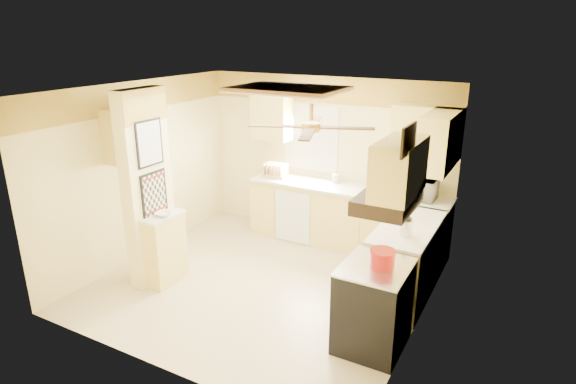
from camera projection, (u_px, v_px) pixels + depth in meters
The scene contains 34 objects.
floor at pixel (263, 283), 6.30m from camera, with size 4.00×4.00×0.00m, color tan.
ceiling at pixel (260, 90), 5.49m from camera, with size 4.00×4.00×0.00m, color white.
wall_back at pixel (325, 158), 7.48m from camera, with size 4.00×4.00×0.00m, color #F1DE93.
wall_front at pixel (151, 253), 4.31m from camera, with size 4.00×4.00×0.00m, color #F1DE93.
wall_left at pixel (141, 171), 6.80m from camera, with size 3.80×3.80×0.00m, color #F1DE93.
wall_right at pixel (426, 223), 4.99m from camera, with size 3.80×3.80×0.00m, color #F1DE93.
wallpaper_border at pixel (327, 90), 7.12m from camera, with size 4.00×0.02×0.40m, color #FFDE4B.
partition_column at pixel (147, 189), 6.05m from camera, with size 0.20×0.70×2.50m, color #F1DE93.
partition_ledge at pixel (166, 250), 6.21m from camera, with size 0.25×0.55×0.90m, color #F3D675.
ledge_top at pixel (163, 216), 6.05m from camera, with size 0.28×0.58×0.04m, color silver.
lower_cabinets_back at pixel (346, 218), 7.26m from camera, with size 3.00×0.60×0.90m, color #F3D675.
lower_cabinets_right at pixel (407, 262), 5.88m from camera, with size 0.60×1.40×0.90m, color #F3D675.
countertop_back at pixel (347, 189), 7.10m from camera, with size 3.04×0.64×0.04m, color silver.
countertop_right at pixel (409, 227), 5.74m from camera, with size 0.64×1.44×0.04m, color silver.
dishwasher_panel at pixel (293, 217), 7.34m from camera, with size 0.58×0.02×0.80m, color white.
window at pixel (311, 138), 7.48m from camera, with size 0.92×0.02×1.02m.
upper_cab_back_left at pixel (272, 117), 7.52m from camera, with size 0.60×0.35×0.70m, color #F3D675.
upper_cab_back_right at pixel (427, 132), 6.44m from camera, with size 0.90×0.35×0.70m, color #F3D675.
upper_cab_right at pixel (440, 141), 5.92m from camera, with size 0.35×1.00×0.70m, color #F3D675.
upper_cab_left_wall at pixel (132, 134), 6.32m from camera, with size 0.35×0.75×0.70m, color #F3D675.
upper_cab_over_stove at pixel (399, 168), 4.39m from camera, with size 0.35×0.76×0.52m, color #F3D675.
stove at pixel (373, 306), 4.94m from camera, with size 0.68×0.77×0.92m.
range_hood at pixel (388, 201), 4.53m from camera, with size 0.50×0.76×0.14m, color black.
poster_menu at pixel (149, 143), 5.81m from camera, with size 0.02×0.42×0.57m.
poster_nashville at pixel (154, 194), 6.01m from camera, with size 0.02×0.42×0.57m.
ceiling_light_panel at pixel (288, 89), 5.88m from camera, with size 1.35×0.95×0.06m.
ceiling_fan at pixel (311, 126), 4.53m from camera, with size 1.15×1.15×0.26m.
vent_grate at pixel (409, 140), 3.91m from camera, with size 0.02×0.40×0.25m, color black.
microwave at pixel (417, 188), 6.61m from camera, with size 0.52×0.35×0.29m, color white.
bowl at pixel (164, 214), 6.01m from camera, with size 0.20×0.20×0.05m, color white.
dutch_oven at pixel (382, 258), 4.76m from camera, with size 0.26×0.26×0.17m.
kettle at pixel (407, 227), 5.39m from camera, with size 0.15×0.15×0.22m.
dish_rack at pixel (275, 172), 7.62m from camera, with size 0.38×0.29×0.21m.
utensil_crock at pixel (336, 178), 7.32m from camera, with size 0.10×0.10×0.20m.
Camera 1 is at (2.95, -4.75, 3.15)m, focal length 30.00 mm.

